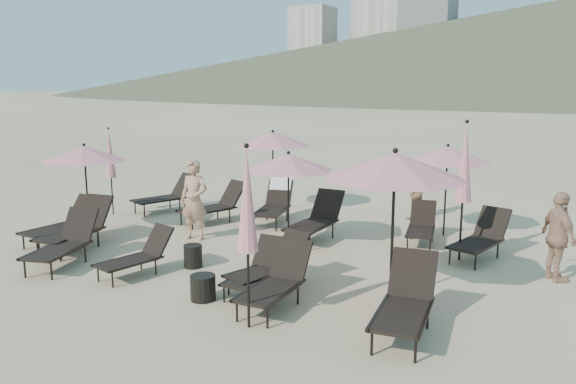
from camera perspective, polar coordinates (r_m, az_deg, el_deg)
The scene contains 29 objects.
ground at distance 9.98m, azimuth -6.71°, elevation -9.83°, with size 800.00×800.00×0.00m, color #D6BA8C.
hotel_skyline at distance 296.55m, azimuth 10.87°, elevation 14.45°, with size 109.00×82.00×55.00m.
lounger_0 at distance 13.01m, azimuth -20.59°, elevation -3.30°, with size 0.99×1.94×1.07m.
lounger_1 at distance 11.92m, azimuth -21.81°, elevation -4.74°, with size 1.17×1.89×1.02m.
lounger_2 at distance 10.90m, azimuth -15.03°, elevation -6.16°, with size 0.82×1.56×0.85m.
lounger_3 at distance 9.89m, azimuth -1.77°, elevation -7.34°, with size 1.01×1.69×0.91m.
lounger_4 at distance 9.04m, azimuth -1.20°, elevation -8.95°, with size 0.74×1.70×0.96m.
lounger_5 at distance 8.29m, azimuth 11.87°, elevation -10.77°, with size 0.95×1.89×1.04m.
lounger_6 at distance 16.25m, azimuth -12.28°, elevation -0.27°, with size 1.20×1.88×1.01m.
lounger_7 at distance 14.67m, azimuth -7.47°, elevation -1.25°, with size 1.24×1.91×1.03m.
lounger_8 at distance 14.57m, azimuth -1.33°, elevation -0.98°, with size 1.15×1.94×1.14m.
lounger_9 at distance 12.93m, azimuth 2.89°, elevation -2.71°, with size 0.71×1.85×1.06m.
lounger_10 at distance 13.01m, azimuth 13.40°, elevation -3.32°, with size 0.90×1.60×0.87m.
lounger_11 at distance 12.16m, azimuth 19.00°, elevation -4.36°, with size 1.00×1.79×0.97m.
lounger_12 at distance 9.74m, azimuth -3.18°, elevation -7.83°, with size 0.66×1.51×0.85m.
lounger_13 at distance 13.64m, azimuth -21.92°, elevation -2.92°, with size 0.71×1.74×0.99m.
umbrella_open_0 at distance 14.28m, azimuth -19.98°, elevation 3.69°, with size 2.01×2.01×2.16m.
umbrella_open_1 at distance 12.04m, azimuth 0.04°, elevation 3.03°, with size 1.98×1.98×2.13m.
umbrella_open_2 at distance 9.10m, azimuth 10.79°, elevation 2.60°, with size 2.35×2.35×2.53m.
umbrella_open_3 at distance 15.77m, azimuth -1.56°, elevation 5.38°, with size 2.14×2.14×2.30m.
umbrella_open_4 at distance 13.53m, azimuth 15.90°, elevation 3.69°, with size 2.04×2.04×2.19m.
umbrella_closed_0 at distance 7.92m, azimuth -4.17°, elevation -0.97°, with size 0.32×0.32×2.71m.
umbrella_closed_1 at distance 11.63m, azimuth 17.50°, elevation 2.77°, with size 0.33×0.33×2.85m.
umbrella_closed_2 at distance 16.08m, azimuth -17.65°, elevation 3.70°, with size 0.28×0.28×2.41m.
side_table_0 at distance 11.19m, azimuth -9.63°, elevation -6.43°, with size 0.36×0.36×0.45m, color black.
side_table_1 at distance 9.51m, azimuth -8.63°, elevation -9.57°, with size 0.42×0.42×0.42m, color black.
beachgoer_a at distance 13.04m, azimuth -9.50°, elevation -0.81°, with size 0.67×0.44×1.85m, color tan.
beachgoer_b at distance 15.31m, azimuth 12.46°, elevation 0.30°, with size 0.78×0.60×1.60m, color #97704E.
beachgoer_c at distance 11.22m, azimuth 25.77°, elevation -4.11°, with size 0.97×0.40×1.65m, color tan.
Camera 1 is at (5.66, -7.45, 3.48)m, focal length 35.00 mm.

